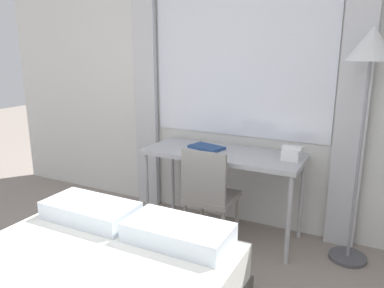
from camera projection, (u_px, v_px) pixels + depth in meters
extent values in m
cube|color=silver|center=(218.00, 80.00, 3.50)|extent=(5.27, 0.05, 2.70)
cube|color=white|center=(239.00, 53.00, 3.32)|extent=(1.67, 0.01, 1.50)
cube|color=silver|center=(146.00, 83.00, 3.79)|extent=(0.24, 0.06, 2.60)
cube|color=silver|center=(354.00, 93.00, 2.93)|extent=(0.24, 0.06, 2.60)
cube|color=#B2B2B7|center=(223.00, 154.00, 3.25)|extent=(1.37, 0.55, 0.04)
cylinder|color=#B2B2B7|center=(147.00, 192.00, 3.42)|extent=(0.04, 0.04, 0.73)
cylinder|color=#B2B2B7|center=(289.00, 221.00, 2.85)|extent=(0.04, 0.04, 0.73)
cylinder|color=#B2B2B7|center=(173.00, 176.00, 3.83)|extent=(0.04, 0.04, 0.73)
cylinder|color=#B2B2B7|center=(301.00, 199.00, 3.26)|extent=(0.04, 0.04, 0.73)
cube|color=gray|center=(212.00, 197.00, 3.17)|extent=(0.41, 0.41, 0.05)
cube|color=gray|center=(204.00, 177.00, 2.96)|extent=(0.38, 0.04, 0.42)
cylinder|color=gray|center=(185.00, 225.00, 3.15)|extent=(0.03, 0.03, 0.39)
cylinder|color=gray|center=(223.00, 234.00, 3.01)|extent=(0.03, 0.03, 0.39)
cylinder|color=gray|center=(202.00, 210.00, 3.45)|extent=(0.03, 0.03, 0.39)
cylinder|color=gray|center=(237.00, 217.00, 3.30)|extent=(0.03, 0.03, 0.39)
cube|color=silver|center=(91.00, 211.00, 2.48)|extent=(0.62, 0.32, 0.12)
cube|color=silver|center=(178.00, 233.00, 2.18)|extent=(0.62, 0.32, 0.12)
cylinder|color=#4C4C51|center=(348.00, 257.00, 3.00)|extent=(0.29, 0.29, 0.03)
cylinder|color=gray|center=(358.00, 165.00, 2.81)|extent=(0.02, 0.02, 1.53)
cone|color=silver|center=(372.00, 43.00, 2.59)|extent=(0.35, 0.35, 0.24)
cube|color=white|center=(292.00, 154.00, 3.03)|extent=(0.14, 0.19, 0.08)
cube|color=white|center=(292.00, 148.00, 3.02)|extent=(0.16, 0.07, 0.02)
cube|color=navy|center=(207.00, 147.00, 3.34)|extent=(0.33, 0.25, 0.02)
cube|color=white|center=(207.00, 147.00, 3.34)|extent=(0.31, 0.24, 0.01)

